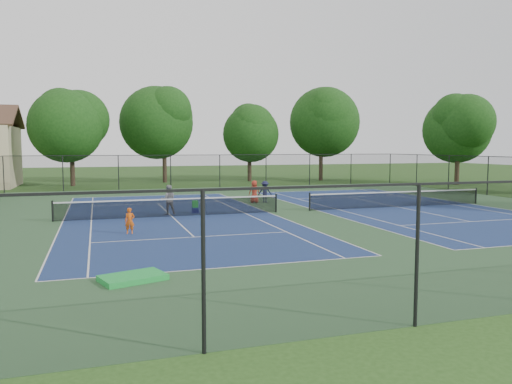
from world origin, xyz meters
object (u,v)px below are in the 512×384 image
object	(u,v)px
tree_back_d	(321,119)
bystander_c	(254,192)
tree_back_b	(164,119)
child_player	(130,221)
instructor	(168,200)
ball_hopper	(195,204)
tree_back_a	(71,122)
tree_back_c	(249,130)
tree_side_e	(459,125)
ball_crate	(195,210)
bystander_b	(265,192)

from	to	relation	value
tree_back_d	bystander_c	size ratio (longest dim) A/B	6.84
tree_back_b	child_player	xyz separation A→B (m)	(-5.49, -30.74, -6.03)
tree_back_b	instructor	xyz separation A→B (m)	(-3.04, -25.02, -5.77)
bystander_c	ball_hopper	xyz separation A→B (m)	(-4.73, -3.83, -0.24)
tree_back_a	instructor	size ratio (longest dim) A/B	5.57
tree_back_b	tree_back_c	distance (m)	9.12
tree_side_e	ball_hopper	size ratio (longest dim) A/B	22.90
tree_side_e	bystander_c	xyz separation A→B (m)	(-23.80, -9.09, -5.05)
ball_crate	tree_back_d	bearing A→B (deg)	51.05
child_player	bystander_b	size ratio (longest dim) A/B	0.77
tree_back_d	tree_back_b	bearing A→B (deg)	173.29
tree_back_a	tree_back_d	bearing A→B (deg)	0.00
child_player	instructor	size ratio (longest dim) A/B	0.69
tree_back_a	ball_crate	size ratio (longest dim) A/B	26.60
bystander_c	ball_crate	distance (m)	6.11
tree_back_d	bystander_c	bearing A→B (deg)	-125.87
tree_back_d	child_player	size ratio (longest dim) A/B	9.15
tree_back_d	child_player	world-z (taller)	tree_back_d
tree_back_b	instructor	size ratio (longest dim) A/B	6.10
tree_back_a	ball_hopper	world-z (taller)	tree_back_a
tree_back_c	child_player	bearing A→B (deg)	-115.97
child_player	tree_back_d	bearing A→B (deg)	58.12
tree_side_e	child_player	size ratio (longest dim) A/B	7.83
tree_back_c	bystander_c	world-z (taller)	tree_back_c
tree_back_c	child_player	xyz separation A→B (m)	(-14.49, -29.74, -4.91)
bystander_b	tree_back_c	bearing A→B (deg)	-81.84
child_player	bystander_b	xyz separation A→B (m)	(9.40, 9.54, 0.17)
tree_back_c	child_player	distance (m)	33.45
tree_back_d	tree_side_e	world-z (taller)	tree_back_d
ball_hopper	instructor	bearing A→B (deg)	-176.29
bystander_b	ball_crate	xyz separation A→B (m)	(-5.44, -3.71, -0.57)
instructor	ball_hopper	bearing A→B (deg)	-174.16
tree_back_a	ball_crate	bearing A→B (deg)	-71.95
tree_side_e	child_player	distance (m)	37.87
bystander_c	ball_crate	size ratio (longest dim) A/B	4.40
tree_back_a	bystander_b	bearing A→B (deg)	-56.10
tree_back_a	bystander_c	size ratio (longest dim) A/B	6.04
instructor	bystander_b	size ratio (longest dim) A/B	1.12
tree_back_a	ball_crate	world-z (taller)	tree_back_a
tree_back_c	tree_side_e	world-z (taller)	tree_side_e
ball_crate	ball_hopper	bearing A→B (deg)	0.00
tree_back_d	ball_hopper	xyz separation A→B (m)	(-18.53, -22.92, -6.31)
bystander_b	bystander_c	distance (m)	0.72
tree_back_c	ball_crate	xyz separation A→B (m)	(-10.53, -23.92, -5.32)
tree_back_d	tree_back_a	bearing A→B (deg)	-180.00
bystander_b	tree_back_a	bearing A→B (deg)	-33.80
tree_back_d	ball_crate	xyz separation A→B (m)	(-18.53, -22.92, -6.66)
ball_crate	bystander_b	bearing A→B (deg)	34.30
tree_back_d	ball_hopper	world-z (taller)	tree_back_d
tree_back_a	ball_hopper	bearing A→B (deg)	-71.95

